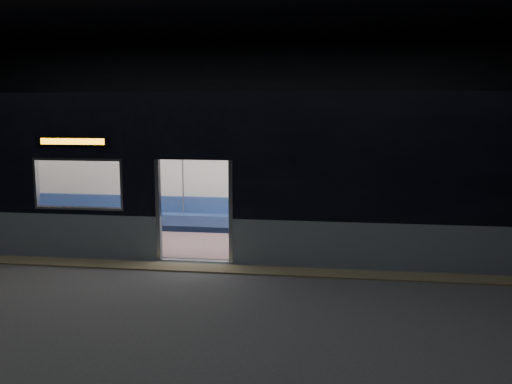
# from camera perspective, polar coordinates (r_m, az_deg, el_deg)

# --- Properties ---
(station_floor) EXTENTS (24.00, 14.00, 0.01)m
(station_floor) POSITION_cam_1_polar(r_m,az_deg,el_deg) (10.07, -7.91, -8.90)
(station_floor) COLOR #47494C
(station_floor) RESTS_ON ground
(station_envelope) EXTENTS (24.00, 14.00, 5.00)m
(station_envelope) POSITION_cam_1_polar(r_m,az_deg,el_deg) (9.61, -8.38, 12.42)
(station_envelope) COLOR black
(station_envelope) RESTS_ON station_floor
(tactile_strip) EXTENTS (22.80, 0.50, 0.03)m
(tactile_strip) POSITION_cam_1_polar(r_m,az_deg,el_deg) (10.57, -7.09, -7.91)
(tactile_strip) COLOR #8C7F59
(tactile_strip) RESTS_ON station_floor
(metro_car) EXTENTS (18.00, 3.04, 3.35)m
(metro_car) POSITION_cam_1_polar(r_m,az_deg,el_deg) (12.12, -4.81, 3.10)
(metro_car) COLOR gray
(metro_car) RESTS_ON station_floor
(passenger) EXTENTS (0.40, 0.70, 1.38)m
(passenger) POSITION_cam_1_polar(r_m,az_deg,el_deg) (13.12, 16.99, -1.42)
(passenger) COLOR black
(passenger) RESTS_ON metro_car
(handbag) EXTENTS (0.36, 0.34, 0.15)m
(handbag) POSITION_cam_1_polar(r_m,az_deg,el_deg) (12.91, 16.95, -2.11)
(handbag) COLOR black
(handbag) RESTS_ON passenger
(transit_map) EXTENTS (0.99, 0.03, 0.64)m
(transit_map) POSITION_cam_1_polar(r_m,az_deg,el_deg) (13.29, -0.08, 2.02)
(transit_map) COLOR white
(transit_map) RESTS_ON metro_car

